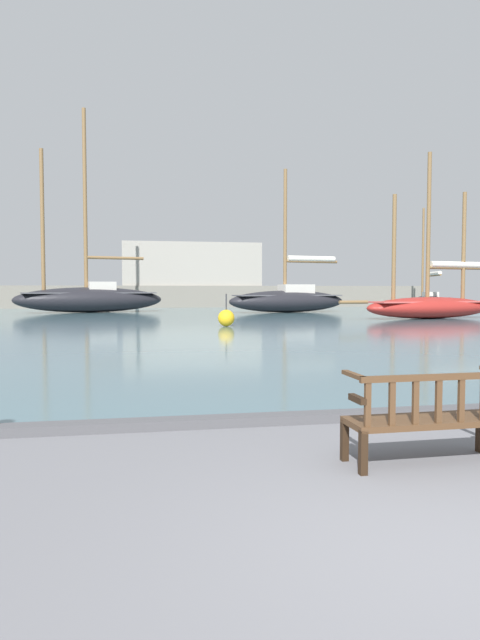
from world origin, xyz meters
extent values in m
plane|color=slate|center=(0.00, 0.00, 0.00)|extent=(160.00, 160.00, 0.00)
cube|color=#476670|center=(0.00, 44.00, 0.04)|extent=(100.00, 80.00, 0.08)
cube|color=#4C4C50|center=(0.00, 3.85, 0.06)|extent=(40.00, 0.30, 0.12)
cube|color=black|center=(-0.05, 2.18, 0.21)|extent=(0.07, 0.07, 0.42)
cube|color=black|center=(1.48, 2.21, 0.21)|extent=(0.07, 0.07, 0.42)
cube|color=black|center=(-0.04, 1.73, 0.21)|extent=(0.07, 0.07, 0.42)
cube|color=#4C331E|center=(0.72, 1.97, 0.42)|extent=(1.61, 0.55, 0.06)
cube|color=#4C331E|center=(0.72, 1.75, 0.89)|extent=(1.60, 0.08, 0.06)
cube|color=#4C331E|center=(0.00, 1.74, 0.66)|extent=(0.06, 0.04, 0.41)
cube|color=#4C331E|center=(0.24, 1.74, 0.66)|extent=(0.06, 0.04, 0.41)
cube|color=#4C331E|center=(0.48, 1.75, 0.66)|extent=(0.06, 0.04, 0.41)
cube|color=#4C331E|center=(0.72, 1.75, 0.66)|extent=(0.06, 0.04, 0.41)
cube|color=#4C331E|center=(0.96, 1.76, 0.66)|extent=(0.06, 0.04, 0.41)
cube|color=black|center=(-0.05, 1.87, 0.69)|extent=(0.07, 0.30, 0.06)
cube|color=#4C331E|center=(-0.05, 1.96, 0.90)|extent=(0.07, 0.47, 0.04)
ellipsoid|color=black|center=(-5.08, 38.65, 0.97)|extent=(10.78, 5.11, 1.79)
cube|color=#4C4C51|center=(-5.08, 38.65, 1.47)|extent=(9.41, 4.16, 0.08)
cube|color=beige|center=(-4.32, 38.84, 1.89)|extent=(2.19, 1.90, 0.76)
cylinder|color=brown|center=(-5.34, 38.59, 7.93)|extent=(0.27, 0.27, 12.85)
cylinder|color=brown|center=(-3.32, 39.08, 3.99)|extent=(4.08, 1.19, 0.22)
cylinder|color=brown|center=(-8.13, 37.91, 6.40)|extent=(0.27, 0.27, 9.78)
ellipsoid|color=maroon|center=(14.37, 26.36, 0.69)|extent=(8.46, 3.54, 1.21)
cube|color=#C6514C|center=(14.37, 26.36, 1.02)|extent=(7.40, 2.82, 0.08)
cylinder|color=brown|center=(14.17, 26.33, 5.19)|extent=(0.23, 0.23, 8.26)
cylinder|color=brown|center=(16.15, 26.65, 2.95)|extent=(4.00, 0.82, 0.18)
cylinder|color=silver|center=(16.15, 26.65, 3.13)|extent=(3.63, 0.93, 0.36)
cylinder|color=brown|center=(11.94, 25.97, 3.97)|extent=(0.23, 0.23, 5.83)
cylinder|color=brown|center=(16.60, 26.72, 4.17)|extent=(0.23, 0.23, 6.21)
cylinder|color=brown|center=(9.47, 25.57, 1.04)|extent=(1.72, 0.45, 0.18)
ellipsoid|color=black|center=(8.77, 36.14, 0.86)|extent=(9.21, 4.06, 1.56)
cube|color=#4C4C51|center=(8.77, 36.14, 1.29)|extent=(8.04, 3.26, 0.08)
cube|color=beige|center=(9.43, 36.26, 1.70)|extent=(2.55, 1.77, 0.75)
cylinder|color=brown|center=(8.55, 36.10, 5.76)|extent=(0.25, 0.25, 8.85)
cylinder|color=brown|center=(10.62, 36.48, 3.73)|extent=(4.17, 0.96, 0.20)
cylinder|color=silver|center=(10.62, 36.48, 3.93)|extent=(3.79, 1.08, 0.40)
ellipsoid|color=black|center=(21.27, 38.97, 0.66)|extent=(3.73, 7.60, 1.15)
cube|color=#4C4C51|center=(21.27, 38.97, 0.98)|extent=(3.05, 6.63, 0.08)
cube|color=beige|center=(21.12, 38.44, 1.27)|extent=(1.34, 1.65, 0.50)
cylinder|color=brown|center=(21.32, 39.15, 5.50)|extent=(0.18, 0.18, 8.97)
cylinder|color=brown|center=(20.82, 37.36, 2.80)|extent=(1.14, 3.62, 0.14)
cylinder|color=silver|center=(20.82, 37.36, 2.95)|extent=(1.18, 3.30, 0.29)
cylinder|color=brown|center=(21.87, 41.11, 4.76)|extent=(0.18, 0.18, 7.49)
sphere|color=gold|center=(1.96, 21.75, 0.45)|extent=(0.74, 0.74, 0.74)
cylinder|color=#2D2D33|center=(1.96, 21.75, 1.17)|extent=(0.06, 0.06, 0.70)
cube|color=slate|center=(0.00, 49.08, 1.03)|extent=(51.17, 2.40, 2.05)
cube|color=gray|center=(3.31, 49.08, 4.03)|extent=(12.62, 2.00, 3.95)
camera|label=1|loc=(-2.13, -3.17, 1.72)|focal=32.00mm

